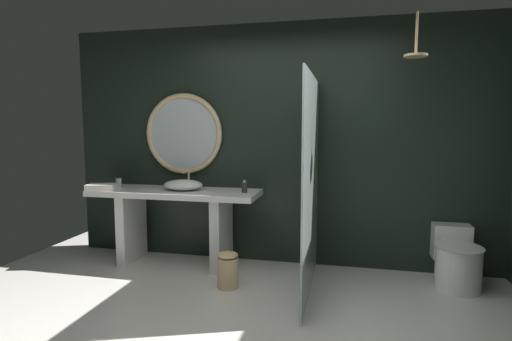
{
  "coord_description": "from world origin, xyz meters",
  "views": [
    {
      "loc": [
        0.74,
        -2.45,
        1.5
      ],
      "look_at": [
        -0.03,
        0.9,
        1.13
      ],
      "focal_mm": 28.22,
      "sensor_mm": 36.0,
      "label": 1
    }
  ],
  "objects": [
    {
      "name": "vessel_sink",
      "position": [
        -0.98,
        1.55,
        0.88
      ],
      "size": [
        0.42,
        0.35,
        0.2
      ],
      "color": "white",
      "rests_on": "vanity_counter"
    },
    {
      "name": "shower_glass_panel",
      "position": [
        0.42,
        1.14,
        0.97
      ],
      "size": [
        0.02,
        1.42,
        1.95
      ],
      "primitive_type": "cube",
      "color": "silver",
      "rests_on": "ground_plane"
    },
    {
      "name": "round_wall_mirror",
      "position": [
        -1.08,
        1.81,
        1.42
      ],
      "size": [
        0.91,
        0.06,
        0.91
      ],
      "color": "#D6B77F"
    },
    {
      "name": "back_wall_panel",
      "position": [
        0.0,
        1.9,
        1.3
      ],
      "size": [
        4.8,
        0.1,
        2.6
      ],
      "primitive_type": "cube",
      "color": "black",
      "rests_on": "ground_plane"
    },
    {
      "name": "rain_shower_head",
      "position": [
        1.3,
        1.4,
        2.16
      ],
      "size": [
        0.2,
        0.2,
        0.39
      ],
      "color": "#D6B77F"
    },
    {
      "name": "vanity_counter",
      "position": [
        -1.08,
        1.54,
        0.57
      ],
      "size": [
        1.84,
        0.58,
        0.82
      ],
      "color": "silver",
      "rests_on": "ground_plane"
    },
    {
      "name": "toilet",
      "position": [
        1.76,
        1.52,
        0.25
      ],
      "size": [
        0.42,
        0.62,
        0.55
      ],
      "color": "white",
      "rests_on": "ground_plane"
    },
    {
      "name": "tumbler_cup",
      "position": [
        -1.75,
        1.54,
        0.87
      ],
      "size": [
        0.06,
        0.06,
        0.11
      ],
      "primitive_type": "cylinder",
      "color": "silver",
      "rests_on": "vanity_counter"
    },
    {
      "name": "folded_hand_towel",
      "position": [
        -1.84,
        1.35,
        0.85
      ],
      "size": [
        0.34,
        0.27,
        0.07
      ],
      "primitive_type": "cube",
      "rotation": [
        0.0,
        0.0,
        0.28
      ],
      "color": "silver",
      "rests_on": "vanity_counter"
    },
    {
      "name": "soap_dispenser",
      "position": [
        -0.3,
        1.52,
        0.88
      ],
      "size": [
        0.06,
        0.06,
        0.13
      ],
      "color": "#282D28",
      "rests_on": "vanity_counter"
    },
    {
      "name": "waste_bin",
      "position": [
        -0.33,
        1.02,
        0.17
      ],
      "size": [
        0.2,
        0.2,
        0.34
      ],
      "color": "#D6B77F",
      "rests_on": "ground_plane"
    }
  ]
}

